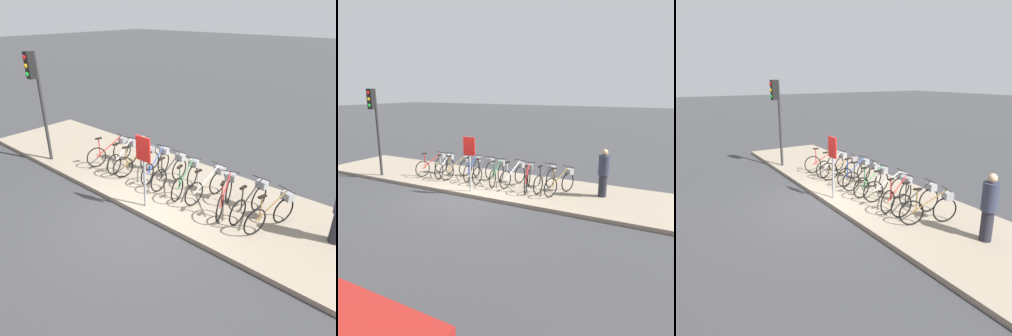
# 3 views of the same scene
# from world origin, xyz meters

# --- Properties ---
(ground_plane) EXTENTS (120.00, 120.00, 0.00)m
(ground_plane) POSITION_xyz_m (0.00, 0.00, 0.00)
(ground_plane) COLOR #38383A
(sidewalk) EXTENTS (15.13, 3.24, 0.12)m
(sidewalk) POSITION_xyz_m (0.00, 1.62, 0.06)
(sidewalk) COLOR gray
(sidewalk) RESTS_ON ground_plane
(parked_bicycle_0) EXTENTS (0.55, 1.47, 0.93)m
(parked_bicycle_0) POSITION_xyz_m (-2.65, 1.46, 0.54)
(parked_bicycle_0) COLOR black
(parked_bicycle_0) RESTS_ON sidewalk
(parked_bicycle_1) EXTENTS (0.47, 1.49, 0.93)m
(parked_bicycle_1) POSITION_xyz_m (-2.09, 1.49, 0.54)
(parked_bicycle_1) COLOR black
(parked_bicycle_1) RESTS_ON sidewalk
(parked_bicycle_2) EXTENTS (0.61, 1.44, 0.93)m
(parked_bicycle_2) POSITION_xyz_m (-1.48, 1.51, 0.54)
(parked_bicycle_2) COLOR black
(parked_bicycle_2) RESTS_ON sidewalk
(parked_bicycle_3) EXTENTS (0.47, 1.49, 0.93)m
(parked_bicycle_3) POSITION_xyz_m (-0.91, 1.65, 0.54)
(parked_bicycle_3) COLOR black
(parked_bicycle_3) RESTS_ON sidewalk
(parked_bicycle_4) EXTENTS (0.46, 1.51, 0.93)m
(parked_bicycle_4) POSITION_xyz_m (-0.33, 1.60, 0.54)
(parked_bicycle_4) COLOR black
(parked_bicycle_4) RESTS_ON sidewalk
(parked_bicycle_5) EXTENTS (0.46, 1.49, 0.93)m
(parked_bicycle_5) POSITION_xyz_m (0.25, 1.52, 0.54)
(parked_bicycle_5) COLOR black
(parked_bicycle_5) RESTS_ON sidewalk
(parked_bicycle_6) EXTENTS (0.46, 1.50, 0.93)m
(parked_bicycle_6) POSITION_xyz_m (0.88, 1.63, 0.54)
(parked_bicycle_6) COLOR black
(parked_bicycle_6) RESTS_ON sidewalk
(parked_bicycle_7) EXTENTS (0.60, 1.45, 0.93)m
(parked_bicycle_7) POSITION_xyz_m (1.47, 1.47, 0.54)
(parked_bicycle_7) COLOR black
(parked_bicycle_7) RESTS_ON sidewalk
(parked_bicycle_8) EXTENTS (0.46, 1.51, 0.93)m
(parked_bicycle_8) POSITION_xyz_m (2.07, 1.61, 0.54)
(parked_bicycle_8) COLOR black
(parked_bicycle_8) RESTS_ON sidewalk
(parked_bicycle_9) EXTENTS (0.63, 1.44, 0.93)m
(parked_bicycle_9) POSITION_xyz_m (2.66, 1.50, 0.54)
(parked_bicycle_9) COLOR black
(parked_bicycle_9) RESTS_ON sidewalk
(traffic_light) EXTENTS (0.24, 0.40, 3.35)m
(traffic_light) POSITION_xyz_m (-4.40, 0.24, 2.54)
(traffic_light) COLOR #2D2D2D
(traffic_light) RESTS_ON sidewalk
(sign_post) EXTENTS (0.44, 0.07, 1.83)m
(sign_post) POSITION_xyz_m (-0.09, 0.29, 1.37)
(sign_post) COLOR #99999E
(sign_post) RESTS_ON sidewalk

